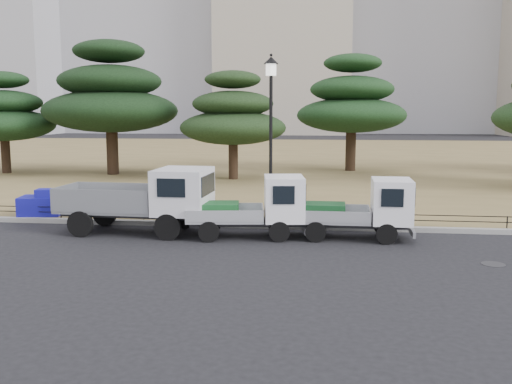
# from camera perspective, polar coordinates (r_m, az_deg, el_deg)

# --- Properties ---
(ground) EXTENTS (220.00, 220.00, 0.00)m
(ground) POSITION_cam_1_polar(r_m,az_deg,el_deg) (16.58, -0.84, -5.43)
(ground) COLOR black
(lawn) EXTENTS (120.00, 56.00, 0.15)m
(lawn) POSITION_cam_1_polar(r_m,az_deg,el_deg) (46.78, 4.27, 3.44)
(lawn) COLOR olive
(lawn) RESTS_ON ground
(curb) EXTENTS (120.00, 0.25, 0.16)m
(curb) POSITION_cam_1_polar(r_m,az_deg,el_deg) (19.08, 0.22, -3.38)
(curb) COLOR gray
(curb) RESTS_ON ground
(truck_large) EXTENTS (4.87, 2.12, 2.09)m
(truck_large) POSITION_cam_1_polar(r_m,az_deg,el_deg) (18.46, -11.09, -0.50)
(truck_large) COLOR black
(truck_large) RESTS_ON ground
(truck_kei_front) EXTENTS (3.74, 1.97, 1.89)m
(truck_kei_front) POSITION_cam_1_polar(r_m,az_deg,el_deg) (17.58, -0.04, -1.52)
(truck_kei_front) COLOR black
(truck_kei_front) RESTS_ON ground
(truck_kei_rear) EXTENTS (3.55, 1.59, 1.84)m
(truck_kei_rear) POSITION_cam_1_polar(r_m,az_deg,el_deg) (17.66, 10.56, -1.68)
(truck_kei_rear) COLOR black
(truck_kei_rear) RESTS_ON ground
(street_lamp) EXTENTS (0.49, 0.49, 5.48)m
(street_lamp) POSITION_cam_1_polar(r_m,az_deg,el_deg) (18.95, 1.50, 8.04)
(street_lamp) COLOR black
(street_lamp) RESTS_ON lawn
(pipe_fence) EXTENTS (38.00, 0.04, 0.40)m
(pipe_fence) POSITION_cam_1_polar(r_m,az_deg,el_deg) (19.16, 0.27, -2.23)
(pipe_fence) COLOR black
(pipe_fence) RESTS_ON lawn
(tarp_pile) EXTENTS (1.61, 1.30, 0.97)m
(tarp_pile) POSITION_cam_1_polar(r_m,az_deg,el_deg) (21.98, -20.63, -1.16)
(tarp_pile) COLOR #1614A1
(tarp_pile) RESTS_ON lawn
(manhole) EXTENTS (0.60, 0.60, 0.01)m
(manhole) POSITION_cam_1_polar(r_m,az_deg,el_deg) (15.86, 22.63, -6.67)
(manhole) COLOR #2D2D30
(manhole) RESTS_ON ground
(pine_west_far) EXTENTS (6.00, 6.00, 6.06)m
(pine_west_far) POSITION_cam_1_polar(r_m,az_deg,el_deg) (37.50, -23.95, 7.07)
(pine_west_far) COLOR black
(pine_west_far) RESTS_ON lawn
(pine_west_near) EXTENTS (7.79, 7.79, 7.79)m
(pine_west_near) POSITION_cam_1_polar(r_m,az_deg,el_deg) (34.71, -14.34, 9.13)
(pine_west_near) COLOR black
(pine_west_near) RESTS_ON lawn
(pine_center_left) EXTENTS (5.79, 5.79, 5.89)m
(pine_center_left) POSITION_cam_1_polar(r_m,az_deg,el_deg) (31.27, -2.31, 7.51)
(pine_center_left) COLOR black
(pine_center_left) RESTS_ON lawn
(pine_center_right) EXTENTS (6.79, 6.79, 7.21)m
(pine_center_right) POSITION_cam_1_polar(r_m,az_deg,el_deg) (36.23, 9.55, 8.72)
(pine_center_right) COLOR black
(pine_center_right) RESTS_ON lawn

